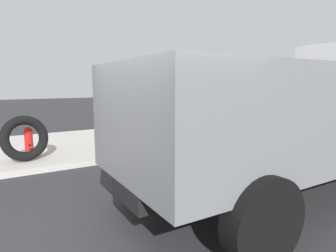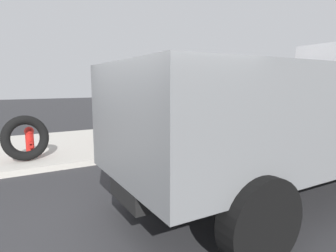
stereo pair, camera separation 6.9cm
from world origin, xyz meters
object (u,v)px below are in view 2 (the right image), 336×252
at_px(fire_hydrant, 30,140).
at_px(dump_truck_gray, 305,110).
at_px(stop_sign, 127,103).
at_px(loose_tire, 26,138).

height_order(fire_hydrant, dump_truck_gray, dump_truck_gray).
height_order(stop_sign, dump_truck_gray, dump_truck_gray).
bearing_deg(dump_truck_gray, stop_sign, 109.99).
xyz_separation_m(loose_tire, stop_sign, (2.76, -0.04, 0.80)).
height_order(fire_hydrant, loose_tire, loose_tire).
xyz_separation_m(fire_hydrant, stop_sign, (2.63, -0.55, 0.96)).
bearing_deg(fire_hydrant, dump_truck_gray, -50.27).
relative_size(fire_hydrant, stop_sign, 0.40).
distance_m(fire_hydrant, stop_sign, 2.85).
relative_size(stop_sign, dump_truck_gray, 0.29).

